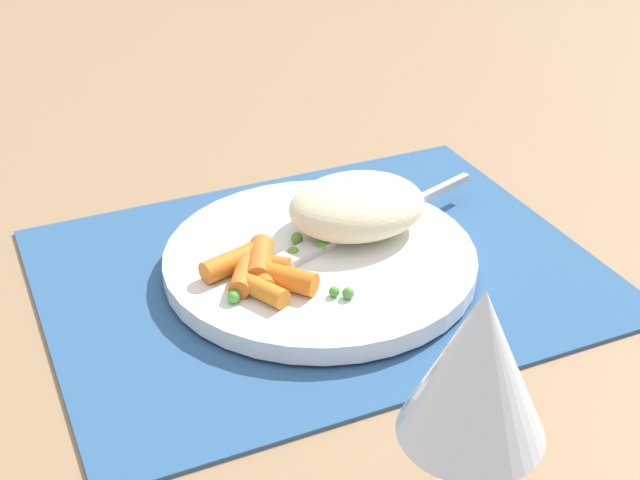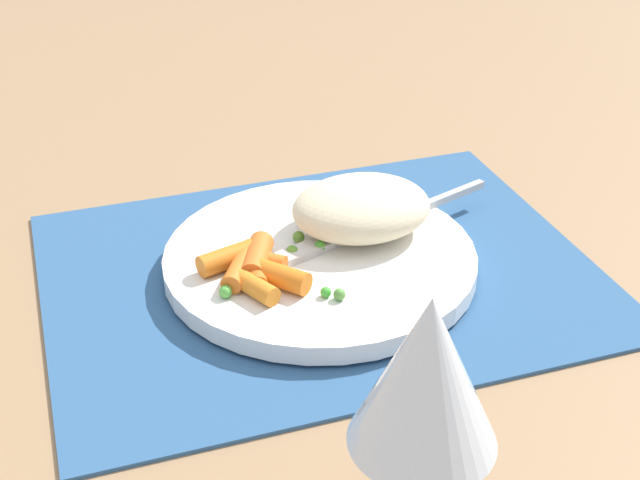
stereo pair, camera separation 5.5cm
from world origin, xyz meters
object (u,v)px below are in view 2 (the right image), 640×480
Objects in this scene: fork at (368,229)px; wine_glass at (426,382)px; plate at (320,260)px; rice_mound at (361,208)px; carrot_portion at (253,267)px.

wine_glass is (0.08, 0.26, 0.08)m from fork.
plate is 0.27m from wine_glass.
wine_glass reaches higher than rice_mound.
fork is at bearing 138.38° from rice_mound.
carrot_portion is at bearing 20.53° from rice_mound.
rice_mound is 1.39× the size of carrot_portion.
carrot_portion is 0.39× the size of fork.
rice_mound is at bearing -41.62° from fork.
wine_glass is at bearing 95.46° from carrot_portion.
fork is at bearing -106.10° from wine_glass.
carrot_portion is at bearing -84.54° from wine_glass.
fork is (-0.10, -0.03, -0.00)m from carrot_portion.
rice_mound reaches higher than fork.
carrot_portion reaches higher than plate.
rice_mound reaches higher than plate.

